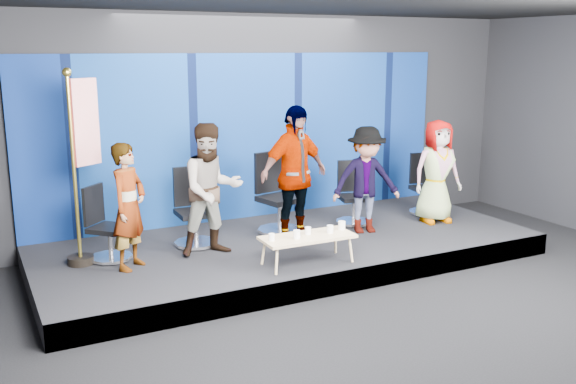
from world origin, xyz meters
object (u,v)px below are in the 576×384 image
at_px(mug_b, 297,234).
at_px(chair_c, 277,206).
at_px(panelist_c, 294,175).
at_px(chair_e, 425,194).
at_px(mug_a, 272,237).
at_px(flag_stand, 82,162).
at_px(panelist_b, 212,190).
at_px(mug_e, 342,225).
at_px(panelist_d, 366,180).
at_px(mug_c, 308,231).
at_px(coffee_table, 308,238).
at_px(mug_d, 330,229).
at_px(panelist_a, 129,206).
at_px(chair_a, 107,236).
at_px(chair_b, 194,220).
at_px(chair_d, 353,203).
at_px(panelist_e, 437,171).

bearing_deg(mug_b, chair_c, 72.82).
height_order(panelist_c, chair_e, panelist_c).
bearing_deg(mug_a, flag_stand, 146.09).
distance_m(panelist_b, mug_e, 1.76).
bearing_deg(panelist_d, mug_c, -135.48).
relative_size(chair_c, mug_b, 11.36).
height_order(coffee_table, mug_d, mug_d).
bearing_deg(mug_d, chair_c, 91.22).
xyz_separation_m(panelist_c, coffee_table, (-0.30, -0.94, -0.62)).
height_order(panelist_a, mug_e, panelist_a).
bearing_deg(mug_c, mug_d, -14.61).
relative_size(mug_c, flag_stand, 0.04).
height_order(chair_a, chair_b, chair_b).
bearing_deg(coffee_table, panelist_d, 30.97).
distance_m(chair_a, chair_e, 5.17).
height_order(chair_c, coffee_table, chair_c).
bearing_deg(chair_a, mug_d, -71.79).
xyz_separation_m(chair_c, mug_c, (-0.25, -1.40, 0.02)).
height_order(chair_d, chair_e, chair_e).
relative_size(chair_c, chair_d, 1.22).
bearing_deg(panelist_c, chair_e, -4.10).
bearing_deg(mug_d, chair_b, 132.84).
relative_size(panelist_c, mug_e, 17.63).
bearing_deg(mug_b, panelist_a, 154.09).
height_order(panelist_b, mug_a, panelist_b).
relative_size(panelist_b, chair_e, 1.76).
relative_size(chair_a, panelist_e, 0.61).
distance_m(panelist_c, mug_c, 1.07).
distance_m(chair_a, flag_stand, 1.01).
height_order(chair_e, panelist_e, panelist_e).
bearing_deg(panelist_d, panelist_c, -168.93).
distance_m(chair_d, panelist_d, 0.69).
relative_size(chair_a, panelist_c, 0.51).
bearing_deg(panelist_a, chair_c, -29.81).
bearing_deg(chair_b, mug_c, -50.87).
xyz_separation_m(coffee_table, mug_a, (-0.49, 0.02, 0.07)).
bearing_deg(mug_c, chair_d, 40.82).
relative_size(chair_a, mug_b, 9.30).
height_order(panelist_e, flag_stand, flag_stand).
xyz_separation_m(panelist_b, panelist_e, (3.69, -0.06, -0.07)).
relative_size(chair_e, mug_a, 11.21).
height_order(panelist_b, mug_b, panelist_b).
height_order(chair_d, mug_a, chair_d).
height_order(chair_c, panelist_c, panelist_c).
relative_size(chair_c, coffee_table, 0.99).
relative_size(panelist_a, flag_stand, 0.64).
bearing_deg(mug_c, panelist_b, 138.18).
height_order(chair_b, panelist_c, panelist_c).
relative_size(panelist_a, chair_b, 1.46).
xyz_separation_m(panelist_c, panelist_d, (1.15, -0.07, -0.17)).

